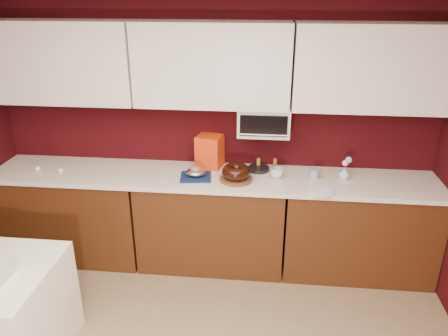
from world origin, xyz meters
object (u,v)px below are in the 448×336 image
pandoro_box (210,151)px  blue_jar (314,174)px  bundt_cake (236,172)px  foil_ham_nest (196,172)px  flower_vase (344,173)px  toaster_oven (264,120)px  coffee_mug (277,172)px

pandoro_box → blue_jar: size_ratio=3.38×
bundt_cake → foil_ham_nest: (-0.36, 0.02, -0.03)m
foil_ham_nest → pandoro_box: 0.30m
pandoro_box → flower_vase: 1.22m
toaster_oven → blue_jar: size_ratio=5.02×
bundt_cake → blue_jar: size_ratio=2.77×
coffee_mug → blue_jar: (0.33, 0.02, -0.01)m
foil_ham_nest → blue_jar: (1.04, 0.10, -0.01)m
toaster_oven → blue_jar: toaster_oven is taller
bundt_cake → flower_vase: 0.95m
toaster_oven → bundt_cake: size_ratio=1.81×
toaster_oven → pandoro_box: toaster_oven is taller
toaster_oven → pandoro_box: size_ratio=1.49×
foil_ham_nest → flower_vase: bearing=5.3°
toaster_oven → blue_jar: (0.46, -0.13, -0.43)m
pandoro_box → coffee_mug: 0.66m
toaster_oven → pandoro_box: (-0.49, 0.04, -0.32)m
foil_ham_nest → blue_jar: 1.04m
toaster_oven → pandoro_box: 0.59m
flower_vase → blue_jar: bearing=-175.0°
pandoro_box → flower_vase: (1.20, -0.15, -0.09)m
foil_ham_nest → pandoro_box: size_ratio=0.59×
toaster_oven → coffee_mug: toaster_oven is taller
foil_ham_nest → coffee_mug: size_ratio=1.65×
bundt_cake → blue_jar: 0.69m
bundt_cake → flower_vase: size_ratio=2.18×
bundt_cake → pandoro_box: 0.40m
coffee_mug → flower_vase: bearing=4.2°
foil_ham_nest → blue_jar: blue_jar is taller
toaster_oven → flower_vase: bearing=-8.9°
pandoro_box → flower_vase: pandoro_box is taller
pandoro_box → coffee_mug: (0.62, -0.20, -0.10)m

